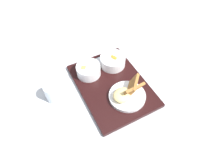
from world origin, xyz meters
TOP-DOWN VIEW (x-y plane):
  - ground_plane at (0.00, 0.00)m, footprint 4.00×4.00m
  - serving_tray at (0.00, 0.00)m, footprint 0.47×0.35m
  - bowl_salad at (-0.12, 0.05)m, footprint 0.13×0.13m
  - bowl_soup at (-0.11, -0.08)m, footprint 0.12×0.12m
  - plate_main at (0.10, 0.03)m, footprint 0.17×0.17m
  - knife at (-0.18, -0.05)m, footprint 0.04×0.16m
  - spoon at (-0.16, -0.03)m, footprint 0.05×0.16m
  - glass_water at (-0.04, -0.28)m, footprint 0.07×0.07m

SIDE VIEW (x-z plane):
  - ground_plane at x=0.00m, z-range 0.00..0.00m
  - serving_tray at x=0.00m, z-range 0.00..0.02m
  - knife at x=-0.18m, z-range 0.02..0.03m
  - spoon at x=-0.16m, z-range 0.02..0.03m
  - glass_water at x=-0.04m, z-range 0.00..0.08m
  - plate_main at x=0.10m, z-range -0.01..0.09m
  - bowl_salad at x=-0.12m, z-range 0.02..0.08m
  - bowl_soup at x=-0.11m, z-range 0.02..0.08m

